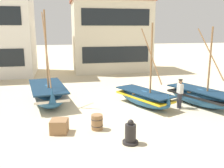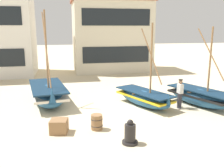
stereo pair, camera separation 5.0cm
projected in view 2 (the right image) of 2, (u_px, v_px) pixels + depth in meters
ground_plane at (116, 113)px, 13.47m from camera, size 120.00×120.00×0.00m
fishing_boat_near_left at (144, 97)px, 14.68m from camera, size 2.77×4.09×4.78m
fishing_boat_centre_large at (48, 93)px, 15.10m from camera, size 2.56×4.87×5.48m
fishing_boat_far_right at (200, 97)px, 14.70m from camera, size 2.75×4.23×4.58m
fisherman_by_hull at (180, 94)px, 14.19m from camera, size 0.26×0.38×1.68m
capstan_winch at (130, 134)px, 9.84m from camera, size 0.63×0.63×1.00m
wooden_barrel at (97, 122)px, 11.24m from camera, size 0.56×0.56×0.70m
cargo_crate at (59, 126)px, 10.90m from camera, size 0.86×0.86×0.60m
harbor_building_main at (111, 36)px, 26.63m from camera, size 8.24×5.29×7.44m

